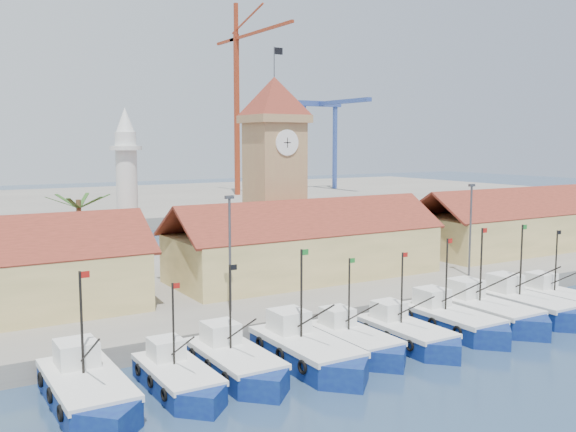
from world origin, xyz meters
TOP-DOWN VIEW (x-y plane):
  - ground at (0.00, 0.00)m, footprint 400.00×400.00m
  - quay at (0.00, 24.00)m, footprint 140.00×32.00m
  - terminal at (0.00, 110.00)m, footprint 240.00×80.00m
  - boat_0 at (-25.15, 2.84)m, footprint 3.82×10.46m
  - boat_1 at (-20.00, 2.41)m, footprint 3.23×8.86m
  - boat_2 at (-16.01, 2.88)m, footprint 3.54×9.71m
  - boat_3 at (-11.11, 2.15)m, footprint 3.87×10.60m
  - boat_4 at (-6.96, 2.61)m, footprint 3.34×9.15m
  - boat_5 at (-2.72, 1.93)m, footprint 3.40×9.32m
  - boat_6 at (2.40, 2.58)m, footprint 3.67×10.05m
  - boat_7 at (6.51, 2.80)m, footprint 3.92×10.74m
  - boat_8 at (11.02, 2.53)m, footprint 3.92×10.74m
  - boat_9 at (15.58, 2.58)m, footprint 3.51×9.62m
  - hall_center at (0.00, 20.00)m, footprint 27.04×10.13m
  - hall_right at (32.00, 20.00)m, footprint 31.20×10.13m
  - clock_tower at (0.00, 26.00)m, footprint 5.80×5.80m
  - minaret at (-15.00, 28.00)m, footprint 3.00×3.00m
  - palm_tree at (-20.00, 26.00)m, footprint 5.60×5.03m
  - lamp_posts at (0.50, 12.00)m, footprint 80.70×0.25m
  - crane_red_right at (35.18, 103.28)m, footprint 1.00×35.26m
  - gantry at (62.00, 106.65)m, footprint 13.00×22.00m

SIDE VIEW (x-z plane):
  - ground at x=0.00m, z-range 0.00..0.00m
  - boat_1 at x=-20.00m, z-range -2.66..4.04m
  - boat_4 at x=-6.96m, z-range -2.75..4.18m
  - boat_5 at x=-2.72m, z-range -2.80..4.26m
  - quay at x=0.00m, z-range 0.00..1.50m
  - boat_9 at x=15.58m, z-range -2.89..4.39m
  - boat_2 at x=-16.01m, z-range -2.91..4.43m
  - boat_6 at x=2.40m, z-range -3.01..4.59m
  - boat_0 at x=-25.15m, z-range -3.14..4.78m
  - boat_3 at x=-11.11m, z-range -3.18..4.84m
  - boat_7 at x=6.51m, z-range -3.22..4.90m
  - boat_8 at x=11.02m, z-range -3.22..4.91m
  - terminal at x=0.00m, z-range 0.00..2.00m
  - hall_center at x=0.00m, z-range 0.18..7.79m
  - hall_right at x=32.00m, z-range 0.18..7.79m
  - palm_tree at x=-20.00m, z-range 2.05..10.44m
  - lamp_posts at x=0.50m, z-range 1.96..10.99m
  - minaret at x=-15.00m, z-range 1.58..17.88m
  - clock_tower at x=0.00m, z-range 0.61..23.31m
  - gantry at x=62.00m, z-range 8.44..31.64m
  - crane_red_right at x=35.18m, z-range 4.65..49.08m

